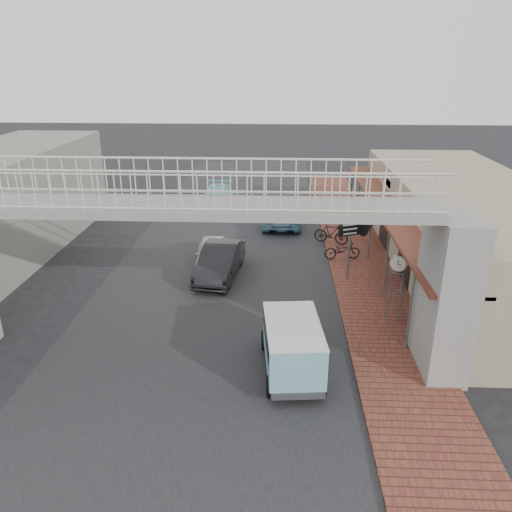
# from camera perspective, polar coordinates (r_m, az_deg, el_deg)

# --- Properties ---
(ground) EXTENTS (120.00, 120.00, 0.00)m
(ground) POSITION_cam_1_polar(r_m,az_deg,el_deg) (19.96, -5.02, -5.49)
(ground) COLOR black
(ground) RESTS_ON ground
(road_strip) EXTENTS (10.00, 60.00, 0.01)m
(road_strip) POSITION_cam_1_polar(r_m,az_deg,el_deg) (19.96, -5.02, -5.48)
(road_strip) COLOR black
(road_strip) RESTS_ON ground
(sidewalk) EXTENTS (3.00, 40.00, 0.10)m
(sidewalk) POSITION_cam_1_polar(r_m,az_deg,el_deg) (22.82, 12.41, -2.21)
(sidewalk) COLOR brown
(sidewalk) RESTS_ON ground
(shophouse_row) EXTENTS (7.20, 18.00, 4.00)m
(shophouse_row) POSITION_cam_1_polar(r_m,az_deg,el_deg) (24.22, 22.90, 2.91)
(shophouse_row) COLOR gray
(shophouse_row) RESTS_ON ground
(footbridge) EXTENTS (16.40, 2.40, 6.34)m
(footbridge) POSITION_cam_1_polar(r_m,az_deg,el_deg) (15.04, -7.38, -1.59)
(footbridge) COLOR gray
(footbridge) RESTS_ON ground
(building_far_left) EXTENTS (5.00, 14.00, 5.00)m
(building_far_left) POSITION_cam_1_polar(r_m,az_deg,el_deg) (28.01, -26.49, 5.75)
(building_far_left) COLOR gray
(building_far_left) RESTS_ON ground
(white_hatchback) EXTENTS (1.74, 3.74, 1.24)m
(white_hatchback) POSITION_cam_1_polar(r_m,az_deg,el_deg) (23.31, -5.04, 0.26)
(white_hatchback) COLOR silver
(white_hatchback) RESTS_ON ground
(dark_sedan) EXTENTS (2.00, 4.50, 1.44)m
(dark_sedan) POSITION_cam_1_polar(r_m,az_deg,el_deg) (22.17, -4.15, -0.58)
(dark_sedan) COLOR black
(dark_sedan) RESTS_ON ground
(angkot_curb) EXTENTS (2.28, 4.83, 1.34)m
(angkot_curb) POSITION_cam_1_polar(r_m,az_deg,el_deg) (29.42, 2.90, 4.96)
(angkot_curb) COLOR #6FA7C2
(angkot_curb) RESTS_ON ground
(angkot_far) EXTENTS (1.93, 4.73, 1.37)m
(angkot_far) POSITION_cam_1_polar(r_m,az_deg,el_deg) (32.85, -4.49, 6.72)
(angkot_far) COLOR #74C3CA
(angkot_far) RESTS_ON ground
(angkot_van) EXTENTS (1.97, 3.78, 1.79)m
(angkot_van) POSITION_cam_1_polar(r_m,az_deg,el_deg) (15.34, 4.13, -9.54)
(angkot_van) COLOR black
(angkot_van) RESTS_ON ground
(motorcycle_near) EXTENTS (1.78, 0.80, 0.90)m
(motorcycle_near) POSITION_cam_1_polar(r_m,az_deg,el_deg) (24.21, 9.82, 0.67)
(motorcycle_near) COLOR black
(motorcycle_near) RESTS_ON sidewalk
(motorcycle_far) EXTENTS (1.89, 1.18, 1.10)m
(motorcycle_far) POSITION_cam_1_polar(r_m,az_deg,el_deg) (26.16, 8.58, 2.57)
(motorcycle_far) COLOR black
(motorcycle_far) RESTS_ON sidewalk
(street_clock) EXTENTS (0.65, 0.63, 2.52)m
(street_clock) POSITION_cam_1_polar(r_m,az_deg,el_deg) (18.47, 15.95, -1.12)
(street_clock) COLOR #59595B
(street_clock) RESTS_ON sidewalk
(arrow_sign) EXTENTS (1.79, 1.22, 2.98)m
(arrow_sign) POSITION_cam_1_polar(r_m,az_deg,el_deg) (21.78, 12.47, 3.55)
(arrow_sign) COLOR #59595B
(arrow_sign) RESTS_ON sidewalk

